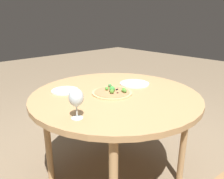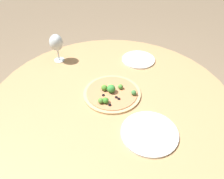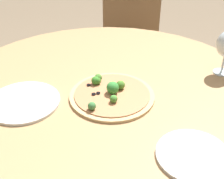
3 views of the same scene
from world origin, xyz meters
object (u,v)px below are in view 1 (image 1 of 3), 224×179
Objects in this scene: pizza at (112,92)px; wine_glass at (76,98)px; plate_near at (135,84)px; plate_far at (65,91)px.

pizza is 0.47m from wine_glass.
plate_near and plate_far have the same top height.
plate_near is (0.21, -0.71, -0.11)m from wine_glass.
plate_near is 0.57m from plate_far.
wine_glass is at bearing 106.31° from plate_near.
wine_glass is 0.71× the size of plate_near.
pizza is 0.29m from plate_near.
pizza is at bearing -141.38° from plate_far.
plate_far is (0.44, -0.20, -0.11)m from wine_glass.
plate_near is at bearing -81.67° from pizza.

